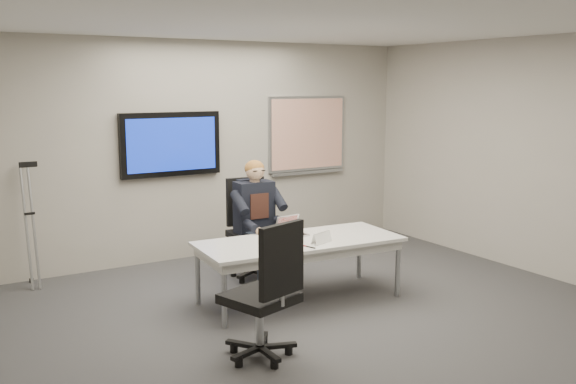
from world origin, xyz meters
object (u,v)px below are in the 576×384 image
conference_table (300,247)px  office_chair_near (264,317)px  laptop (291,230)px  seated_person (262,234)px  office_chair_far (252,247)px

conference_table → office_chair_near: 1.51m
office_chair_near → laptop: bearing=-146.2°
conference_table → laptop: laptop is taller
conference_table → seated_person: 0.74m
conference_table → office_chair_near: office_chair_near is taller
office_chair_near → laptop: 1.71m
office_chair_far → laptop: 0.85m
seated_person → laptop: size_ratio=4.44×
laptop → conference_table: bearing=-104.1°
office_chair_far → seated_person: size_ratio=0.83×
laptop → seated_person: bearing=90.3°
office_chair_far → office_chair_near: bearing=-108.7°
laptop → office_chair_near: bearing=-136.0°
seated_person → laptop: 0.54m
conference_table → office_chair_far: bearing=96.0°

